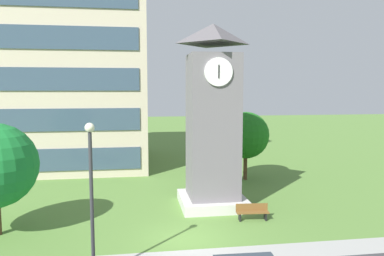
{
  "coord_description": "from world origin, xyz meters",
  "views": [
    {
      "loc": [
        -2.34,
        -17.11,
        7.25
      ],
      "look_at": [
        1.12,
        5.99,
        4.78
      ],
      "focal_mm": 34.76,
      "sensor_mm": 36.0,
      "label": 1
    }
  ],
  "objects_px": {
    "park_bench": "(252,212)",
    "clock_tower": "(213,126)",
    "street_lamp": "(91,184)",
    "tree_near_tower": "(246,135)"
  },
  "relations": [
    {
      "from": "clock_tower",
      "to": "park_bench",
      "type": "distance_m",
      "value": 5.6
    },
    {
      "from": "park_bench",
      "to": "street_lamp",
      "type": "relative_size",
      "value": 0.31
    },
    {
      "from": "park_bench",
      "to": "tree_near_tower",
      "type": "distance_m",
      "value": 9.81
    },
    {
      "from": "park_bench",
      "to": "clock_tower",
      "type": "bearing_deg",
      "value": 120.66
    },
    {
      "from": "clock_tower",
      "to": "street_lamp",
      "type": "height_order",
      "value": "clock_tower"
    },
    {
      "from": "clock_tower",
      "to": "park_bench",
      "type": "relative_size",
      "value": 6.06
    },
    {
      "from": "street_lamp",
      "to": "tree_near_tower",
      "type": "distance_m",
      "value": 17.59
    },
    {
      "from": "park_bench",
      "to": "street_lamp",
      "type": "distance_m",
      "value": 10.11
    },
    {
      "from": "park_bench",
      "to": "street_lamp",
      "type": "xyz_separation_m",
      "value": [
        -7.99,
        -5.26,
        3.25
      ]
    },
    {
      "from": "clock_tower",
      "to": "park_bench",
      "type": "height_order",
      "value": "clock_tower"
    }
  ]
}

